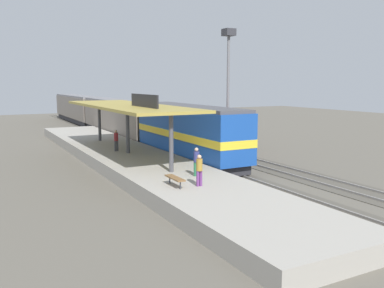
{
  "coord_description": "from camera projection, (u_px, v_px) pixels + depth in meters",
  "views": [
    {
      "loc": [
        -15.4,
        -30.97,
        6.39
      ],
      "look_at": [
        -1.38,
        -4.69,
        2.0
      ],
      "focal_mm": 38.93,
      "sensor_mm": 36.0,
      "label": 1
    }
  ],
  "objects": [
    {
      "name": "ground_plane",
      "position": [
        201.0,
        157.0,
        36.06
      ],
      "size": [
        120.0,
        120.0,
        0.0
      ],
      "primitive_type": "plane",
      "color": "#5B564C"
    },
    {
      "name": "track_near",
      "position": [
        180.0,
        159.0,
        35.13
      ],
      "size": [
        3.2,
        110.0,
        0.16
      ],
      "color": "#4E4941",
      "rests_on": "ground"
    },
    {
      "name": "track_far",
      "position": [
        226.0,
        154.0,
        37.27
      ],
      "size": [
        3.2,
        110.0,
        0.16
      ],
      "color": "#4E4941",
      "rests_on": "ground"
    },
    {
      "name": "platform",
      "position": [
        128.0,
        159.0,
        32.92
      ],
      "size": [
        6.0,
        44.0,
        0.9
      ],
      "primitive_type": "cube",
      "color": "#9E998E",
      "rests_on": "ground"
    },
    {
      "name": "station_canopy",
      "position": [
        128.0,
        107.0,
        32.25
      ],
      "size": [
        5.2,
        18.0,
        4.7
      ],
      "color": "#47474C",
      "rests_on": "platform"
    },
    {
      "name": "platform_bench",
      "position": [
        175.0,
        178.0,
        22.19
      ],
      "size": [
        0.44,
        1.7,
        0.5
      ],
      "color": "#333338",
      "rests_on": "platform"
    },
    {
      "name": "locomotive",
      "position": [
        188.0,
        133.0,
        33.48
      ],
      "size": [
        2.93,
        14.43,
        4.44
      ],
      "color": "#28282D",
      "rests_on": "track_near"
    },
    {
      "name": "passenger_carriage_front",
      "position": [
        118.0,
        118.0,
        49.21
      ],
      "size": [
        2.9,
        20.0,
        4.24
      ],
      "color": "#28282D",
      "rests_on": "track_near"
    },
    {
      "name": "passenger_carriage_rear",
      "position": [
        78.0,
        108.0,
        67.36
      ],
      "size": [
        2.9,
        20.0,
        4.24
      ],
      "color": "#28282D",
      "rests_on": "track_near"
    },
    {
      "name": "freight_car",
      "position": [
        189.0,
        126.0,
        43.3
      ],
      "size": [
        2.8,
        12.0,
        3.54
      ],
      "color": "#28282D",
      "rests_on": "track_far"
    },
    {
      "name": "light_mast",
      "position": [
        228.0,
        63.0,
        41.69
      ],
      "size": [
        1.1,
        1.1,
        11.7
      ],
      "color": "slate",
      "rests_on": "ground"
    },
    {
      "name": "person_waiting",
      "position": [
        196.0,
        160.0,
        24.59
      ],
      "size": [
        0.34,
        0.34,
        1.71
      ],
      "color": "#23603D",
      "rests_on": "platform"
    },
    {
      "name": "person_walking",
      "position": [
        199.0,
        169.0,
        22.19
      ],
      "size": [
        0.34,
        0.34,
        1.71
      ],
      "color": "#663375",
      "rests_on": "platform"
    },
    {
      "name": "person_boarding",
      "position": [
        116.0,
        139.0,
        33.62
      ],
      "size": [
        0.34,
        0.34,
        1.71
      ],
      "color": "#4C4C51",
      "rests_on": "platform"
    }
  ]
}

